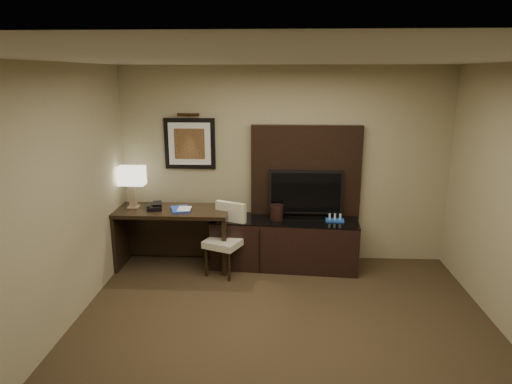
# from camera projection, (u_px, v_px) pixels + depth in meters

# --- Properties ---
(floor) EXTENTS (4.50, 5.00, 0.01)m
(floor) POSITION_uv_depth(u_px,v_px,m) (284.00, 361.00, 4.24)
(floor) COLOR #312416
(floor) RESTS_ON ground
(ceiling) EXTENTS (4.50, 5.00, 0.01)m
(ceiling) POSITION_uv_depth(u_px,v_px,m) (289.00, 59.00, 3.55)
(ceiling) COLOR silver
(ceiling) RESTS_ON wall_back
(wall_back) EXTENTS (4.50, 0.01, 2.70)m
(wall_back) POSITION_uv_depth(u_px,v_px,m) (284.00, 166.00, 6.31)
(wall_back) COLOR #999067
(wall_back) RESTS_ON floor
(wall_left) EXTENTS (0.01, 5.00, 2.70)m
(wall_left) POSITION_uv_depth(u_px,v_px,m) (30.00, 219.00, 4.00)
(wall_left) COLOR #999067
(wall_left) RESTS_ON floor
(desk) EXTENTS (1.53, 0.66, 0.82)m
(desk) POSITION_uv_depth(u_px,v_px,m) (173.00, 238.00, 6.24)
(desk) COLOR black
(desk) RESTS_ON floor
(credenza) EXTENTS (2.00, 0.69, 0.68)m
(credenza) POSITION_uv_depth(u_px,v_px,m) (284.00, 243.00, 6.23)
(credenza) COLOR black
(credenza) RESTS_ON floor
(tv_wall_panel) EXTENTS (1.50, 0.12, 1.30)m
(tv_wall_panel) POSITION_uv_depth(u_px,v_px,m) (306.00, 172.00, 6.26)
(tv_wall_panel) COLOR black
(tv_wall_panel) RESTS_ON wall_back
(tv) EXTENTS (1.00, 0.08, 0.60)m
(tv) POSITION_uv_depth(u_px,v_px,m) (306.00, 192.00, 6.22)
(tv) COLOR black
(tv) RESTS_ON tv_wall_panel
(artwork) EXTENTS (0.70, 0.04, 0.70)m
(artwork) POSITION_uv_depth(u_px,v_px,m) (190.00, 144.00, 6.28)
(artwork) COLOR black
(artwork) RESTS_ON wall_back
(picture_light) EXTENTS (0.04, 0.04, 0.30)m
(picture_light) POSITION_uv_depth(u_px,v_px,m) (188.00, 115.00, 6.14)
(picture_light) COLOR #3D2213
(picture_light) RESTS_ON wall_back
(desk_chair) EXTENTS (0.59, 0.63, 0.90)m
(desk_chair) POSITION_uv_depth(u_px,v_px,m) (224.00, 242.00, 5.97)
(desk_chair) COLOR beige
(desk_chair) RESTS_ON floor
(table_lamp) EXTENTS (0.41, 0.31, 0.59)m
(table_lamp) POSITION_uv_depth(u_px,v_px,m) (132.00, 187.00, 6.13)
(table_lamp) COLOR #997F5F
(table_lamp) RESTS_ON desk
(desk_phone) EXTENTS (0.22, 0.21, 0.10)m
(desk_phone) POSITION_uv_depth(u_px,v_px,m) (154.00, 207.00, 6.08)
(desk_phone) COLOR black
(desk_phone) RESTS_ON desk
(blue_folder) EXTENTS (0.33, 0.37, 0.02)m
(blue_folder) POSITION_uv_depth(u_px,v_px,m) (180.00, 209.00, 6.10)
(blue_folder) COLOR #1B3CB1
(blue_folder) RESTS_ON desk
(book) EXTENTS (0.17, 0.03, 0.23)m
(book) POSITION_uv_depth(u_px,v_px,m) (177.00, 202.00, 6.06)
(book) COLOR tan
(book) RESTS_ON desk
(ice_bucket) EXTENTS (0.21, 0.21, 0.20)m
(ice_bucket) POSITION_uv_depth(u_px,v_px,m) (277.00, 212.00, 6.13)
(ice_bucket) COLOR black
(ice_bucket) RESTS_ON credenza
(minibar_tray) EXTENTS (0.25, 0.16, 0.09)m
(minibar_tray) POSITION_uv_depth(u_px,v_px,m) (335.00, 218.00, 6.08)
(minibar_tray) COLOR #1B4DB4
(minibar_tray) RESTS_ON credenza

